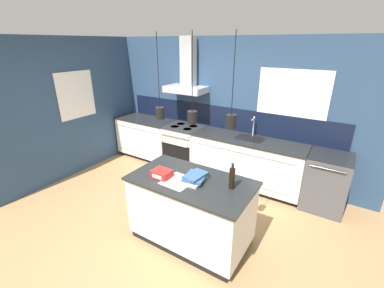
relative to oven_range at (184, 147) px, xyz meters
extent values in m
plane|color=#A87F51|center=(0.68, -1.69, -0.46)|extent=(16.00, 16.00, 0.00)
cube|color=navy|center=(0.68, 0.34, 0.84)|extent=(5.60, 0.06, 2.60)
cube|color=black|center=(0.68, 0.30, 0.67)|extent=(4.42, 0.02, 0.43)
cube|color=white|center=(1.93, 0.30, 1.16)|extent=(1.12, 0.01, 0.96)
cube|color=black|center=(1.93, 0.31, 1.16)|extent=(1.04, 0.01, 0.88)
cube|color=#B5B5BA|center=(0.00, 0.08, 1.18)|extent=(0.80, 0.46, 0.12)
cube|color=#B5B5BA|center=(0.00, 0.17, 1.69)|extent=(0.26, 0.20, 0.90)
cylinder|color=black|center=(0.82, -1.72, 1.72)|extent=(0.01, 0.01, 0.84)
cylinder|color=black|center=(0.82, -1.72, 1.23)|extent=(0.11, 0.11, 0.14)
sphere|color=#F9D18C|center=(0.82, -1.72, 1.23)|extent=(0.06, 0.06, 0.06)
cylinder|color=black|center=(1.31, -1.77, 1.74)|extent=(0.01, 0.01, 0.81)
cylinder|color=black|center=(1.31, -1.77, 1.26)|extent=(0.11, 0.11, 0.14)
sphere|color=#F9D18C|center=(1.31, -1.77, 1.26)|extent=(0.06, 0.06, 0.06)
cylinder|color=black|center=(1.76, -1.73, 1.75)|extent=(0.01, 0.01, 0.80)
cylinder|color=black|center=(1.76, -1.73, 1.28)|extent=(0.11, 0.11, 0.14)
sphere|color=#F9D18C|center=(1.76, -1.73, 1.28)|extent=(0.06, 0.06, 0.06)
cube|color=navy|center=(-1.75, -0.99, 0.84)|extent=(0.06, 3.80, 2.60)
cube|color=white|center=(-1.70, -1.14, 1.09)|extent=(0.01, 0.76, 0.88)
cube|color=black|center=(-1.71, -1.14, 1.09)|extent=(0.01, 0.68, 0.80)
cube|color=black|center=(-1.03, 0.03, -0.41)|extent=(1.25, 0.56, 0.09)
cube|color=white|center=(-1.03, 0.00, 0.03)|extent=(1.29, 0.62, 0.79)
cube|color=gray|center=(-1.03, -0.31, 0.30)|extent=(1.14, 0.01, 0.01)
cube|color=gray|center=(-1.03, -0.31, -0.25)|extent=(1.14, 0.01, 0.01)
cube|color=#232626|center=(-1.03, 0.00, 0.44)|extent=(1.31, 0.64, 0.03)
cube|color=black|center=(1.37, 0.03, -0.41)|extent=(1.92, 0.56, 0.09)
cube|color=white|center=(1.37, 0.00, 0.03)|extent=(1.97, 0.62, 0.79)
cube|color=gray|center=(1.37, -0.31, 0.30)|extent=(1.74, 0.01, 0.01)
cube|color=gray|center=(1.37, -0.31, -0.25)|extent=(1.74, 0.01, 0.01)
cube|color=#232626|center=(1.37, 0.00, 0.44)|extent=(2.00, 0.64, 0.03)
cube|color=#262628|center=(1.37, 0.05, 0.45)|extent=(0.48, 0.34, 0.01)
cylinder|color=#B5B5BA|center=(1.37, 0.18, 0.63)|extent=(0.02, 0.02, 0.35)
sphere|color=#B5B5BA|center=(1.37, 0.18, 0.81)|extent=(0.03, 0.03, 0.03)
cylinder|color=#B5B5BA|center=(1.37, 0.12, 0.79)|extent=(0.02, 0.12, 0.02)
cube|color=#B5B5BA|center=(0.00, 0.00, -0.02)|extent=(0.76, 0.62, 0.87)
cube|color=black|center=(0.00, -0.31, -0.06)|extent=(0.66, 0.02, 0.44)
cylinder|color=#B5B5BA|center=(0.00, -0.34, 0.17)|extent=(0.57, 0.02, 0.02)
cube|color=#B5B5BA|center=(0.00, -0.32, 0.36)|extent=(0.66, 0.02, 0.07)
cube|color=#2D2D30|center=(0.00, 0.00, 0.43)|extent=(0.76, 0.60, 0.04)
cylinder|color=black|center=(-0.15, 0.11, 0.45)|extent=(0.17, 0.17, 0.00)
cylinder|color=black|center=(0.15, 0.11, 0.45)|extent=(0.17, 0.17, 0.00)
cylinder|color=black|center=(-0.15, -0.10, 0.45)|extent=(0.17, 0.17, 0.00)
cylinder|color=black|center=(0.15, -0.10, 0.45)|extent=(0.17, 0.17, 0.00)
cube|color=#4C4C51|center=(2.67, 0.00, -0.01)|extent=(0.62, 0.62, 0.89)
cube|color=black|center=(2.67, 0.00, 0.44)|extent=(0.62, 0.62, 0.02)
cylinder|color=#4C4C51|center=(2.67, -0.33, 0.36)|extent=(0.46, 0.02, 0.02)
cube|color=black|center=(1.28, -1.74, -0.41)|extent=(1.43, 0.77, 0.09)
cube|color=white|center=(1.28, -1.74, 0.03)|extent=(1.49, 0.80, 0.79)
cube|color=#232626|center=(1.28, -1.74, 0.44)|extent=(1.54, 0.85, 0.03)
cylinder|color=black|center=(1.78, -1.65, 0.58)|extent=(0.07, 0.07, 0.25)
cylinder|color=black|center=(1.78, -1.65, 0.73)|extent=(0.03, 0.03, 0.06)
cylinder|color=#262628|center=(1.78, -1.65, 0.77)|extent=(0.03, 0.03, 0.01)
cube|color=beige|center=(1.33, -1.74, 0.47)|extent=(0.23, 0.35, 0.03)
cube|color=#335684|center=(1.33, -1.72, 0.50)|extent=(0.30, 0.35, 0.03)
cube|color=#335684|center=(1.34, -1.73, 0.53)|extent=(0.22, 0.31, 0.03)
cube|color=red|center=(0.93, -1.88, 0.50)|extent=(0.24, 0.19, 0.09)
cube|color=white|center=(0.93, -1.98, 0.50)|extent=(0.14, 0.01, 0.05)
cube|color=silver|center=(1.17, -1.86, 0.46)|extent=(0.36, 0.37, 0.01)
camera|label=1|loc=(2.77, -4.08, 2.04)|focal=24.00mm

